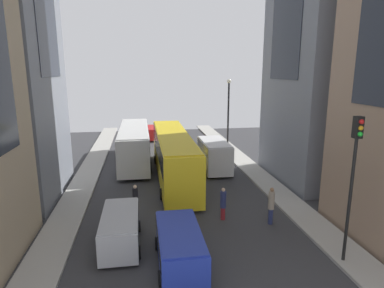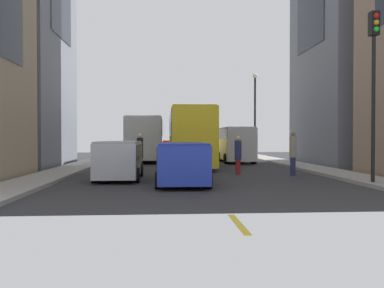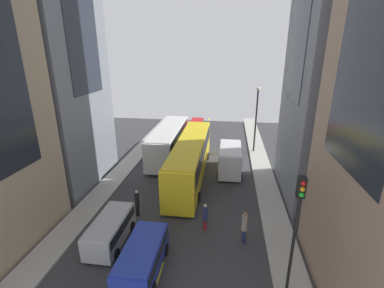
{
  "view_description": "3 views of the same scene",
  "coord_description": "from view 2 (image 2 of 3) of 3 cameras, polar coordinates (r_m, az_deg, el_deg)",
  "views": [
    {
      "loc": [
        -2.39,
        -26.7,
        8.4
      ],
      "look_at": [
        1.9,
        0.7,
        2.15
      ],
      "focal_mm": 30.67,
      "sensor_mm": 36.0,
      "label": 1
    },
    {
      "loc": [
        -1.55,
        -29.31,
        1.85
      ],
      "look_at": [
        0.39,
        -0.33,
        1.36
      ],
      "focal_mm": 37.12,
      "sensor_mm": 36.0,
      "label": 2
    },
    {
      "loc": [
        3.28,
        -24.95,
        11.3
      ],
      "look_at": [
        -0.36,
        1.78,
        1.98
      ],
      "focal_mm": 25.41,
      "sensor_mm": 36.0,
      "label": 3
    }
  ],
  "objects": [
    {
      "name": "traffic_light_near_corner",
      "position": [
        16.73,
        24.67,
        10.29
      ],
      "size": [
        0.32,
        0.44,
        6.44
      ],
      "color": "black",
      "rests_on": "ground"
    },
    {
      "name": "pedestrian_walking_far",
      "position": [
        19.65,
        14.3,
        -1.13
      ],
      "size": [
        0.34,
        0.34,
        2.14
      ],
      "rotation": [
        0.0,
        0.0,
        6.21
      ],
      "color": "navy",
      "rests_on": "ground"
    },
    {
      "name": "sidewalk_west",
      "position": [
        29.85,
        -14.08,
        -2.47
      ],
      "size": [
        1.91,
        44.0,
        0.15
      ],
      "primitive_type": "cube",
      "color": "#9E9B93",
      "rests_on": "ground"
    },
    {
      "name": "lane_stripe_3",
      "position": [
        29.41,
        -0.79,
        -2.63
      ],
      "size": [
        0.16,
        2.0,
        0.01
      ],
      "primitive_type": "cube",
      "color": "yellow",
      "rests_on": "ground"
    },
    {
      "name": "pedestrian_waiting_curb",
      "position": [
        19.97,
        6.63,
        -1.46
      ],
      "size": [
        0.35,
        0.35,
        1.91
      ],
      "rotation": [
        0.0,
        0.0,
        1.53
      ],
      "color": "maroon",
      "rests_on": "ground"
    },
    {
      "name": "streetlamp_near",
      "position": [
        35.9,
        9.04,
        5.43
      ],
      "size": [
        0.44,
        0.44,
        7.4
      ],
      "color": "black",
      "rests_on": "ground"
    },
    {
      "name": "streetcar_yellow",
      "position": [
        27.55,
        -0.57,
        1.54
      ],
      "size": [
        2.7,
        14.03,
        3.59
      ],
      "color": "yellow",
      "rests_on": "ground"
    },
    {
      "name": "lane_stripe_5",
      "position": [
        43.38,
        -1.77,
        -1.47
      ],
      "size": [
        0.16,
        2.0,
        0.01
      ],
      "primitive_type": "cube",
      "color": "yellow",
      "rests_on": "ground"
    },
    {
      "name": "lane_stripe_1",
      "position": [
        15.5,
        1.95,
        -5.87
      ],
      "size": [
        0.16,
        2.0,
        0.01
      ],
      "primitive_type": "cube",
      "color": "yellow",
      "rests_on": "ground"
    },
    {
      "name": "pedestrian_crossing_mid",
      "position": [
        20.63,
        -7.49,
        -1.19
      ],
      "size": [
        0.32,
        0.32,
        2.03
      ],
      "rotation": [
        0.0,
        0.0,
        1.82
      ],
      "color": "black",
      "rests_on": "ground"
    },
    {
      "name": "sidewalk_east",
      "position": [
        30.55,
        12.18,
        -2.39
      ],
      "size": [
        1.91,
        44.0,
        0.15
      ],
      "primitive_type": "cube",
      "color": "#9E9B93",
      "rests_on": "ground"
    },
    {
      "name": "lane_stripe_6",
      "position": [
        50.37,
        -2.05,
        -1.14
      ],
      "size": [
        0.16,
        2.0,
        0.01
      ],
      "primitive_type": "cube",
      "color": "yellow",
      "rests_on": "ground"
    },
    {
      "name": "lane_stripe_4",
      "position": [
        36.39,
        -1.37,
        -1.94
      ],
      "size": [
        0.16,
        2.0,
        0.01
      ],
      "primitive_type": "cube",
      "color": "yellow",
      "rests_on": "ground"
    },
    {
      "name": "car_red_0",
      "position": [
        43.06,
        -3.51,
        -0.32
      ],
      "size": [
        1.94,
        4.07,
        1.51
      ],
      "color": "red",
      "rests_on": "ground"
    },
    {
      "name": "car_silver_2",
      "position": [
        17.69,
        -10.39,
        -1.85
      ],
      "size": [
        1.91,
        4.17,
        1.68
      ],
      "color": "#B7BABF",
      "rests_on": "ground"
    },
    {
      "name": "city_bus_white",
      "position": [
        32.37,
        -6.56,
        1.24
      ],
      "size": [
        2.8,
        11.19,
        3.35
      ],
      "color": "silver",
      "rests_on": "ground"
    },
    {
      "name": "car_blue_1",
      "position": [
        15.6,
        -1.45,
        -2.29
      ],
      "size": [
        2.05,
        4.43,
        1.63
      ],
      "color": "#2338AD",
      "rests_on": "ground"
    },
    {
      "name": "ground_plane",
      "position": [
        29.41,
        -0.79,
        -2.64
      ],
      "size": [
        39.64,
        39.64,
        0.0
      ],
      "primitive_type": "plane",
      "color": "#333335"
    },
    {
      "name": "delivery_van_white",
      "position": [
        29.41,
        6.35,
        0.3
      ],
      "size": [
        2.25,
        5.03,
        2.58
      ],
      "color": "white",
      "rests_on": "ground"
    },
    {
      "name": "lane_stripe_0",
      "position": [
        8.66,
        6.7,
        -11.34
      ],
      "size": [
        0.16,
        2.0,
        0.01
      ],
      "primitive_type": "cube",
      "color": "yellow",
      "rests_on": "ground"
    },
    {
      "name": "lane_stripe_2",
      "position": [
        22.44,
        0.15,
        -3.75
      ],
      "size": [
        0.16,
        2.0,
        0.01
      ],
      "primitive_type": "cube",
      "color": "yellow",
      "rests_on": "ground"
    }
  ]
}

